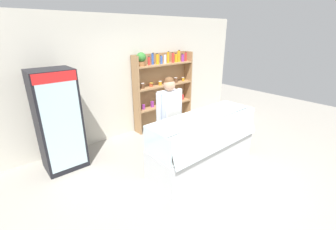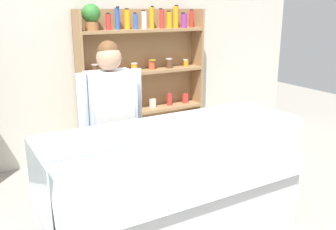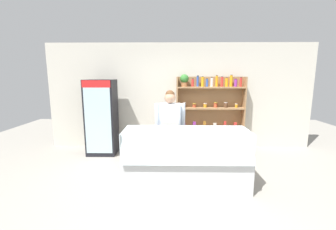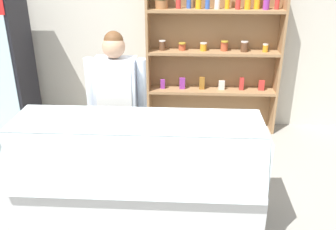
{
  "view_description": "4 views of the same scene",
  "coord_description": "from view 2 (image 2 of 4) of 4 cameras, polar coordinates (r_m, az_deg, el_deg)",
  "views": [
    {
      "loc": [
        -2.76,
        -2.32,
        2.37
      ],
      "look_at": [
        -0.28,
        0.63,
        0.92
      ],
      "focal_mm": 24.0,
      "sensor_mm": 36.0,
      "label": 1
    },
    {
      "loc": [
        -1.39,
        -2.31,
        1.88
      ],
      "look_at": [
        0.19,
        0.39,
        0.98
      ],
      "focal_mm": 40.0,
      "sensor_mm": 36.0,
      "label": 2
    },
    {
      "loc": [
        -0.21,
        -3.61,
        1.89
      ],
      "look_at": [
        -0.28,
        0.68,
        1.13
      ],
      "focal_mm": 24.0,
      "sensor_mm": 36.0,
      "label": 3
    },
    {
      "loc": [
        0.43,
        -2.7,
        2.3
      ],
      "look_at": [
        0.26,
        0.48,
        0.87
      ],
      "focal_mm": 40.0,
      "sensor_mm": 36.0,
      "label": 4
    }
  ],
  "objects": [
    {
      "name": "shelving_unit",
      "position": [
        4.91,
        -4.45,
        6.75
      ],
      "size": [
        1.7,
        0.29,
        1.92
      ],
      "color": "#9E754C",
      "rests_on": "ground"
    },
    {
      "name": "deli_display_case",
      "position": [
        3.13,
        0.91,
        -13.83
      ],
      "size": [
        2.09,
        0.77,
        1.01
      ],
      "color": "silver",
      "rests_on": "ground"
    },
    {
      "name": "shop_clerk",
      "position": [
        3.28,
        -8.57,
        -0.53
      ],
      "size": [
        0.58,
        0.25,
        1.62
      ],
      "color": "#383D51",
      "rests_on": "ground"
    },
    {
      "name": "back_wall",
      "position": [
        4.78,
        -13.4,
        9.31
      ],
      "size": [
        6.8,
        0.1,
        2.7
      ],
      "primitive_type": "cube",
      "color": "beige",
      "rests_on": "ground"
    }
  ]
}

